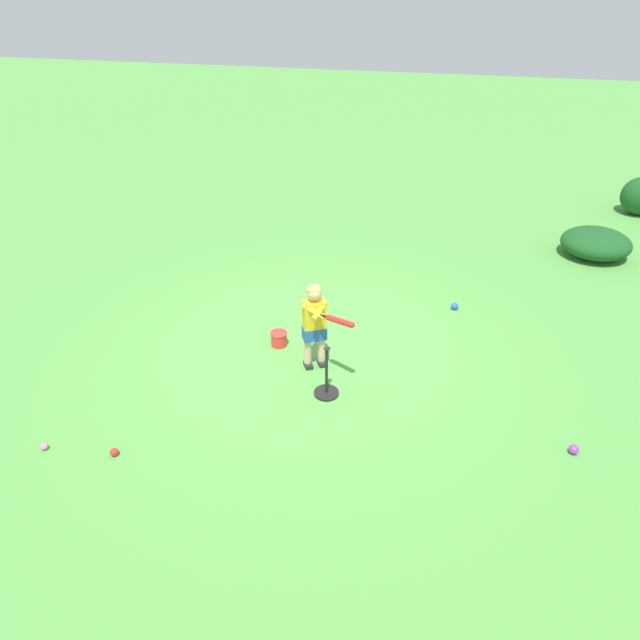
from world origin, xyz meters
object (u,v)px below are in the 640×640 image
at_px(batting_tee, 326,387).
at_px(toy_bucket, 279,338).
at_px(child_batter, 316,320).
at_px(play_ball_center_lawn, 114,452).
at_px(play_ball_far_left, 44,446).
at_px(play_ball_behind_batter, 455,306).
at_px(play_ball_far_right, 574,449).

xyz_separation_m(batting_tee, toy_bucket, (-0.79, 0.82, -0.01)).
height_order(child_batter, batting_tee, child_batter).
distance_m(child_batter, batting_tee, 0.77).
bearing_deg(child_batter, play_ball_center_lawn, -130.69).
relative_size(play_ball_far_left, toy_bucket, 0.34).
height_order(play_ball_behind_batter, batting_tee, batting_tee).
relative_size(play_ball_far_right, play_ball_far_left, 1.34).
relative_size(play_ball_behind_batter, play_ball_center_lawn, 1.20).
bearing_deg(batting_tee, play_ball_center_lawn, -143.13).
bearing_deg(play_ball_center_lawn, child_batter, 49.31).
xyz_separation_m(play_ball_center_lawn, batting_tee, (1.85, 1.38, 0.06)).
xyz_separation_m(child_batter, batting_tee, (0.23, -0.49, -0.55)).
bearing_deg(play_ball_far_left, play_ball_center_lawn, 6.10).
distance_m(child_batter, play_ball_behind_batter, 2.40).
distance_m(play_ball_behind_batter, play_ball_far_left, 5.36).
relative_size(child_batter, play_ball_far_left, 14.55).
bearing_deg(play_ball_center_lawn, toy_bucket, 64.32).
bearing_deg(batting_tee, play_ball_far_left, -150.36).
relative_size(play_ball_center_lawn, toy_bucket, 0.39).
relative_size(child_batter, toy_bucket, 5.00).
xyz_separation_m(play_ball_far_right, batting_tee, (-2.58, 0.37, 0.05)).
relative_size(play_ball_behind_batter, play_ball_far_left, 1.36).
bearing_deg(play_ball_far_left, batting_tee, 29.64).
relative_size(play_ball_center_lawn, batting_tee, 0.14).
height_order(play_ball_far_right, play_ball_far_left, play_ball_far_right).
distance_m(child_batter, play_ball_center_lawn, 2.55).
relative_size(play_ball_far_left, batting_tee, 0.12).
xyz_separation_m(child_batter, play_ball_far_left, (-2.34, -1.95, -0.61)).
height_order(play_ball_far_left, toy_bucket, toy_bucket).
distance_m(play_ball_behind_batter, play_ball_center_lawn, 4.80).
distance_m(play_ball_behind_batter, toy_bucket, 2.54).
height_order(play_ball_far_right, play_ball_center_lawn, play_ball_far_right).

